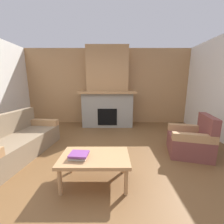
# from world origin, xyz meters

# --- Properties ---
(ground) EXTENTS (9.00, 9.00, 0.00)m
(ground) POSITION_xyz_m (0.00, 0.00, 0.00)
(ground) COLOR brown
(wall_back_wood_panel) EXTENTS (6.00, 0.12, 2.70)m
(wall_back_wood_panel) POSITION_xyz_m (0.00, 3.00, 1.35)
(wall_back_wood_panel) COLOR #A87A4C
(wall_back_wood_panel) RESTS_ON ground
(fireplace) EXTENTS (1.90, 0.82, 2.70)m
(fireplace) POSITION_xyz_m (0.00, 2.62, 1.16)
(fireplace) COLOR gray
(fireplace) RESTS_ON ground
(couch) EXTENTS (1.05, 1.89, 0.85)m
(couch) POSITION_xyz_m (-1.83, 0.43, 0.29)
(couch) COLOR #847056
(couch) RESTS_ON ground
(armchair) EXTENTS (0.93, 0.93, 0.85)m
(armchair) POSITION_xyz_m (1.81, 0.45, 0.29)
(armchair) COLOR brown
(armchair) RESTS_ON ground
(coffee_table) EXTENTS (1.00, 0.60, 0.43)m
(coffee_table) POSITION_xyz_m (-0.10, -0.42, 0.38)
(coffee_table) COLOR tan
(coffee_table) RESTS_ON ground
(book_stack_near_edge) EXTENTS (0.28, 0.25, 0.07)m
(book_stack_near_edge) POSITION_xyz_m (-0.32, -0.48, 0.47)
(book_stack_near_edge) COLOR beige
(book_stack_near_edge) RESTS_ON coffee_table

